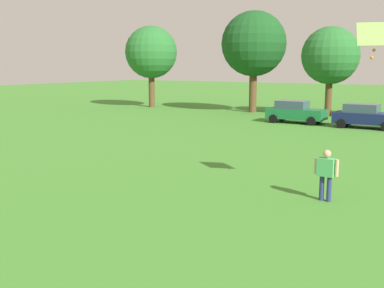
{
  "coord_description": "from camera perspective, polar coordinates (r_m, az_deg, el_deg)",
  "views": [
    {
      "loc": [
        8.11,
        0.47,
        4.34
      ],
      "look_at": [
        1.59,
        10.88,
        2.28
      ],
      "focal_mm": 44.11,
      "sensor_mm": 36.0,
      "label": 1
    }
  ],
  "objects": [
    {
      "name": "ground_plane",
      "position": [
        30.93,
        16.54,
        1.08
      ],
      "size": [
        160.0,
        160.0,
        0.0
      ],
      "primitive_type": "plane",
      "color": "#42842D"
    },
    {
      "name": "adult_bystander",
      "position": [
        15.7,
        15.92,
        -3.12
      ],
      "size": [
        0.8,
        0.36,
        1.68
      ],
      "rotation": [
        0.0,
        0.0,
        3.05
      ],
      "color": "navy",
      "rests_on": "ground"
    },
    {
      "name": "kite",
      "position": [
        15.3,
        21.39,
        12.04
      ],
      "size": [
        1.22,
        0.86,
        1.09
      ],
      "color": "#8CD859"
    },
    {
      "name": "parked_car_green_0",
      "position": [
        36.46,
        12.37,
        3.84
      ],
      "size": [
        4.3,
        2.02,
        1.68
      ],
      "color": "#196B38",
      "rests_on": "ground"
    },
    {
      "name": "parked_car_navy_1",
      "position": [
        34.78,
        20.2,
        3.21
      ],
      "size": [
        4.3,
        2.02,
        1.68
      ],
      "color": "#141E4C",
      "rests_on": "ground"
    },
    {
      "name": "tree_far_left",
      "position": [
        49.3,
        -4.96,
        10.97
      ],
      "size": [
        5.31,
        5.31,
        8.28
      ],
      "color": "brown",
      "rests_on": "ground"
    },
    {
      "name": "tree_left",
      "position": [
        44.05,
        7.49,
        11.89
      ],
      "size": [
        5.9,
        5.9,
        9.19
      ],
      "color": "brown",
      "rests_on": "ground"
    },
    {
      "name": "tree_center_left",
      "position": [
        42.03,
        16.39,
        10.2
      ],
      "size": [
        4.84,
        4.84,
        7.55
      ],
      "color": "brown",
      "rests_on": "ground"
    }
  ]
}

